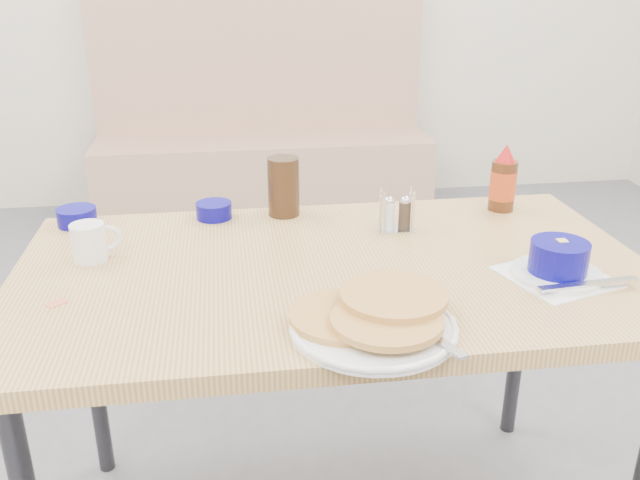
{
  "coord_description": "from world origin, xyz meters",
  "views": [
    {
      "loc": [
        -0.23,
        -1.1,
        1.38
      ],
      "look_at": [
        -0.03,
        0.25,
        0.82
      ],
      "focal_mm": 38.0,
      "sensor_mm": 36.0,
      "label": 1
    }
  ],
  "objects": [
    {
      "name": "booth_bench",
      "position": [
        0.0,
        2.78,
        0.35
      ],
      "size": [
        1.9,
        0.56,
        1.22
      ],
      "color": "tan",
      "rests_on": "ground"
    },
    {
      "name": "dining_table",
      "position": [
        0.0,
        0.25,
        0.7
      ],
      "size": [
        1.4,
        0.8,
        0.76
      ],
      "color": "tan",
      "rests_on": "ground"
    },
    {
      "name": "pancake_plate",
      "position": [
        0.03,
        -0.04,
        0.78
      ],
      "size": [
        0.3,
        0.3,
        0.05
      ],
      "rotation": [
        0.0,
        0.0,
        0.06
      ],
      "color": "white",
      "rests_on": "dining_table"
    },
    {
      "name": "coffee_mug",
      "position": [
        -0.53,
        0.36,
        0.8
      ],
      "size": [
        0.11,
        0.08,
        0.09
      ],
      "rotation": [
        0.0,
        0.0,
        0.38
      ],
      "color": "white",
      "rests_on": "dining_table"
    },
    {
      "name": "grits_setting",
      "position": [
        0.46,
        0.12,
        0.8
      ],
      "size": [
        0.27,
        0.25,
        0.08
      ],
      "rotation": [
        0.0,
        0.0,
        0.3
      ],
      "color": "white",
      "rests_on": "dining_table"
    },
    {
      "name": "creamer_bowl",
      "position": [
        -0.61,
        0.59,
        0.78
      ],
      "size": [
        0.1,
        0.1,
        0.04
      ],
      "rotation": [
        0.0,
        0.0,
        0.13
      ],
      "color": "#080576",
      "rests_on": "dining_table"
    },
    {
      "name": "butter_bowl",
      "position": [
        -0.26,
        0.59,
        0.78
      ],
      "size": [
        0.09,
        0.09,
        0.04
      ],
      "rotation": [
        0.0,
        0.0,
        0.23
      ],
      "color": "#080576",
      "rests_on": "dining_table"
    },
    {
      "name": "amber_tumbler",
      "position": [
        -0.08,
        0.59,
        0.84
      ],
      "size": [
        0.11,
        0.11,
        0.16
      ],
      "primitive_type": "cylinder",
      "rotation": [
        0.0,
        0.0,
        -0.39
      ],
      "color": "#311E0F",
      "rests_on": "dining_table"
    },
    {
      "name": "condiment_caddy",
      "position": [
        0.19,
        0.43,
        0.8
      ],
      "size": [
        0.09,
        0.05,
        0.11
      ],
      "rotation": [
        0.0,
        0.0,
        -0.03
      ],
      "color": "silver",
      "rests_on": "dining_table"
    },
    {
      "name": "syrup_bottle",
      "position": [
        0.51,
        0.54,
        0.84
      ],
      "size": [
        0.07,
        0.07,
        0.18
      ],
      "rotation": [
        0.0,
        0.0,
        -0.16
      ],
      "color": "#47230F",
      "rests_on": "dining_table"
    },
    {
      "name": "sugar_wrapper",
      "position": [
        -0.57,
        0.15,
        0.76
      ],
      "size": [
        0.04,
        0.04,
        0.0
      ],
      "primitive_type": "cube",
      "rotation": [
        0.0,
        0.0,
        0.7
      ],
      "color": "#DD6A49",
      "rests_on": "dining_table"
    }
  ]
}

